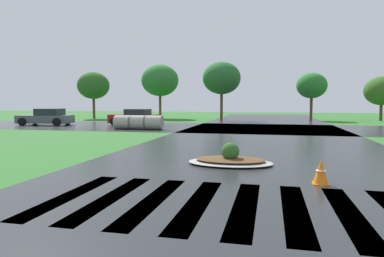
{
  "coord_description": "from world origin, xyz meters",
  "views": [
    {
      "loc": [
        0.44,
        -2.19,
        1.96
      ],
      "look_at": [
        -2.45,
        10.49,
        0.93
      ],
      "focal_mm": 32.31,
      "sensor_mm": 36.0,
      "label": 1
    }
  ],
  "objects_px": {
    "median_island": "(230,160)",
    "traffic_cone": "(321,172)",
    "drainage_pipe_stack": "(139,122)",
    "car_white_sedan": "(46,117)",
    "car_blue_compact": "(135,117)"
  },
  "relations": [
    {
      "from": "drainage_pipe_stack",
      "to": "median_island",
      "type": "bearing_deg",
      "value": -56.97
    },
    {
      "from": "car_white_sedan",
      "to": "drainage_pipe_stack",
      "type": "distance_m",
      "value": 9.24
    },
    {
      "from": "median_island",
      "to": "car_white_sedan",
      "type": "distance_m",
      "value": 22.0
    },
    {
      "from": "median_island",
      "to": "drainage_pipe_stack",
      "type": "relative_size",
      "value": 0.77
    },
    {
      "from": "median_island",
      "to": "traffic_cone",
      "type": "distance_m",
      "value": 3.2
    },
    {
      "from": "drainage_pipe_stack",
      "to": "traffic_cone",
      "type": "distance_m",
      "value": 17.39
    },
    {
      "from": "median_island",
      "to": "traffic_cone",
      "type": "bearing_deg",
      "value": -41.96
    },
    {
      "from": "drainage_pipe_stack",
      "to": "traffic_cone",
      "type": "xyz_separation_m",
      "value": [
        10.16,
        -14.11,
        -0.2
      ]
    },
    {
      "from": "median_island",
      "to": "traffic_cone",
      "type": "relative_size",
      "value": 4.44
    },
    {
      "from": "car_blue_compact",
      "to": "car_white_sedan",
      "type": "relative_size",
      "value": 0.9
    },
    {
      "from": "car_blue_compact",
      "to": "traffic_cone",
      "type": "distance_m",
      "value": 21.81
    },
    {
      "from": "median_island",
      "to": "car_white_sedan",
      "type": "height_order",
      "value": "car_white_sedan"
    },
    {
      "from": "car_white_sedan",
      "to": "drainage_pipe_stack",
      "type": "xyz_separation_m",
      "value": [
        8.95,
        -2.3,
        -0.14
      ]
    },
    {
      "from": "median_island",
      "to": "car_white_sedan",
      "type": "relative_size",
      "value": 0.59
    },
    {
      "from": "median_island",
      "to": "drainage_pipe_stack",
      "type": "height_order",
      "value": "drainage_pipe_stack"
    }
  ]
}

